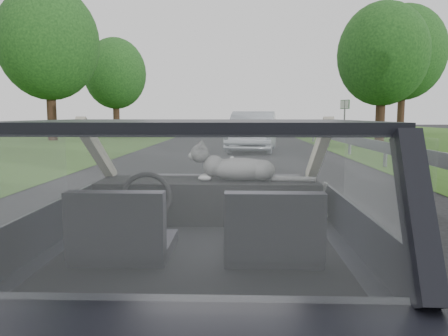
# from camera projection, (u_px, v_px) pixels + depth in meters

# --- Properties ---
(subject_car) EXTENTS (1.80, 4.00, 1.45)m
(subject_car) POSITION_uv_depth(u_px,v_px,m) (201.00, 241.00, 2.61)
(subject_car) COLOR black
(subject_car) RESTS_ON ground
(dashboard) EXTENTS (1.58, 0.45, 0.30)m
(dashboard) POSITION_uv_depth(u_px,v_px,m) (208.00, 200.00, 3.21)
(dashboard) COLOR black
(dashboard) RESTS_ON subject_car
(driver_seat) EXTENTS (0.50, 0.72, 0.42)m
(driver_seat) POSITION_uv_depth(u_px,v_px,m) (122.00, 227.00, 2.32)
(driver_seat) COLOR black
(driver_seat) RESTS_ON subject_car
(passenger_seat) EXTENTS (0.50, 0.72, 0.42)m
(passenger_seat) POSITION_uv_depth(u_px,v_px,m) (273.00, 228.00, 2.29)
(passenger_seat) COLOR black
(passenger_seat) RESTS_ON subject_car
(steering_wheel) EXTENTS (0.36, 0.36, 0.04)m
(steering_wheel) POSITION_uv_depth(u_px,v_px,m) (146.00, 198.00, 2.93)
(steering_wheel) COLOR black
(steering_wheel) RESTS_ON dashboard
(cat) EXTENTS (0.66, 0.23, 0.29)m
(cat) POSITION_uv_depth(u_px,v_px,m) (240.00, 168.00, 3.14)
(cat) COLOR #969696
(cat) RESTS_ON dashboard
(guardrail) EXTENTS (0.05, 90.00, 0.32)m
(guardrail) POSITION_uv_depth(u_px,v_px,m) (382.00, 147.00, 12.41)
(guardrail) COLOR gray
(guardrail) RESTS_ON ground
(other_car) EXTENTS (2.53, 5.18, 1.64)m
(other_car) POSITION_uv_depth(u_px,v_px,m) (253.00, 131.00, 18.01)
(other_car) COLOR #B5BDC9
(other_car) RESTS_ON ground
(highway_sign) EXTENTS (0.46, 0.97, 2.50)m
(highway_sign) POSITION_uv_depth(u_px,v_px,m) (344.00, 119.00, 29.08)
(highway_sign) COLOR #195720
(highway_sign) RESTS_ON ground
(tree_2) EXTENTS (5.01, 5.01, 7.34)m
(tree_2) POSITION_uv_depth(u_px,v_px,m) (382.00, 75.00, 23.76)
(tree_2) COLOR #143414
(tree_2) RESTS_ON ground
(tree_3) EXTENTS (8.62, 8.62, 9.87)m
(tree_3) POSITION_uv_depth(u_px,v_px,m) (403.00, 72.00, 34.74)
(tree_3) COLOR #143414
(tree_3) RESTS_ON ground
(tree_5) EXTENTS (6.49, 6.49, 8.68)m
(tree_5) POSITION_uv_depth(u_px,v_px,m) (50.00, 66.00, 25.30)
(tree_5) COLOR #143414
(tree_5) RESTS_ON ground
(tree_6) EXTENTS (5.83, 5.83, 7.32)m
(tree_6) POSITION_uv_depth(u_px,v_px,m) (116.00, 88.00, 34.48)
(tree_6) COLOR #143414
(tree_6) RESTS_ON ground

